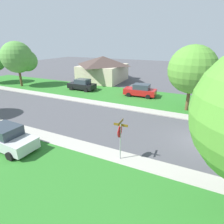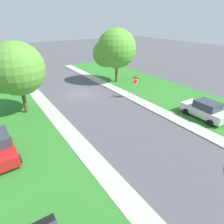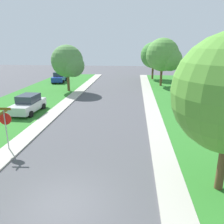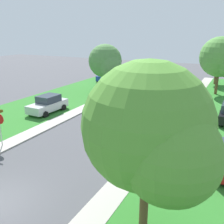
% 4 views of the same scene
% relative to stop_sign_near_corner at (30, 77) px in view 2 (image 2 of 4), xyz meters
% --- Properties ---
extents(ground_plane, '(120.00, 120.00, 0.00)m').
position_rel_stop_sign_near_corner_xyz_m(ground_plane, '(-4.76, 4.58, -1.88)').
color(ground_plane, '#4C4C51').
extents(sidewalk_east, '(1.40, 56.00, 0.10)m').
position_rel_stop_sign_near_corner_xyz_m(sidewalk_east, '(-0.06, 16.58, -1.83)').
color(sidewalk_east, '#ADA89E').
rests_on(sidewalk_east, ground).
extents(lawn_east, '(8.00, 56.00, 0.08)m').
position_rel_stop_sign_near_corner_xyz_m(lawn_east, '(4.64, 16.58, -1.84)').
color(lawn_east, '#2D7528').
rests_on(lawn_east, ground).
extents(sidewalk_west, '(1.40, 56.00, 0.10)m').
position_rel_stop_sign_near_corner_xyz_m(sidewalk_west, '(-9.46, 16.58, -1.83)').
color(sidewalk_west, '#ADA89E').
rests_on(sidewalk_west, ground).
extents(lawn_west, '(8.00, 56.00, 0.08)m').
position_rel_stop_sign_near_corner_xyz_m(lawn_west, '(-14.16, 16.58, -1.84)').
color(lawn_west, '#2D7528').
rests_on(lawn_west, ground).
extents(stop_sign_near_corner, '(0.91, 0.91, 2.77)m').
position_rel_stop_sign_near_corner_xyz_m(stop_sign_near_corner, '(0.00, 0.00, 0.00)').
color(stop_sign_near_corner, '#9E9EA3').
rests_on(stop_sign_near_corner, ground).
extents(stop_sign_far_corner, '(0.92, 0.92, 2.77)m').
position_rel_stop_sign_near_corner_xyz_m(stop_sign_far_corner, '(-9.62, 9.29, 0.01)').
color(stop_sign_far_corner, '#9E9EA3').
rests_on(stop_sign_far_corner, ground).
extents(car_silver_behind_trees, '(2.15, 4.36, 1.76)m').
position_rel_stop_sign_near_corner_xyz_m(car_silver_behind_trees, '(-11.90, 16.93, -1.00)').
color(car_silver_behind_trees, silver).
rests_on(car_silver_behind_trees, ground).
extents(tree_corner_large, '(5.30, 4.93, 6.96)m').
position_rel_stop_sign_near_corner_xyz_m(tree_corner_large, '(2.33, 6.22, 2.46)').
color(tree_corner_large, brown).
rests_on(tree_corner_large, ground).
extents(tree_sidewalk_far, '(5.81, 5.40, 7.53)m').
position_rel_stop_sign_near_corner_xyz_m(tree_sidewalk_far, '(-11.10, 2.63, 2.77)').
color(tree_sidewalk_far, brown).
rests_on(tree_sidewalk_far, ground).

